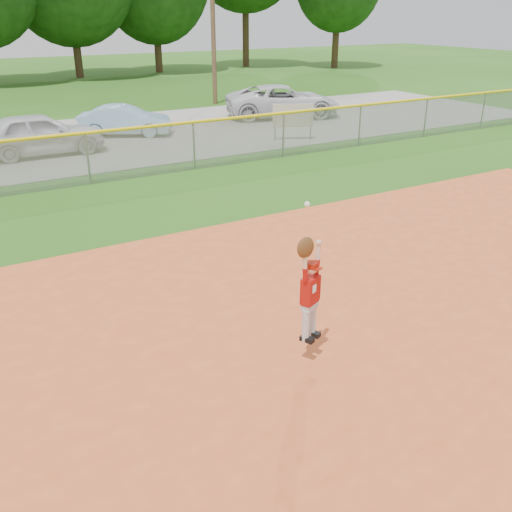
{
  "coord_description": "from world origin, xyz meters",
  "views": [
    {
      "loc": [
        -3.9,
        -6.36,
        4.73
      ],
      "look_at": [
        0.28,
        0.85,
        1.1
      ],
      "focal_mm": 40.0,
      "sensor_mm": 36.0,
      "label": 1
    }
  ],
  "objects_px": {
    "car_white_a": "(40,134)",
    "car_blue": "(125,120)",
    "ballplayer": "(310,289)",
    "car_white_b": "(283,101)",
    "sponsor_sign": "(293,117)"
  },
  "relations": [
    {
      "from": "car_blue",
      "to": "car_white_b",
      "type": "xyz_separation_m",
      "value": [
        7.72,
        0.39,
        0.14
      ]
    },
    {
      "from": "car_white_a",
      "to": "car_blue",
      "type": "height_order",
      "value": "car_white_a"
    },
    {
      "from": "ballplayer",
      "to": "car_white_b",
      "type": "bearing_deg",
      "value": 58.43
    },
    {
      "from": "car_white_a",
      "to": "sponsor_sign",
      "type": "xyz_separation_m",
      "value": [
        8.91,
        -2.34,
        0.17
      ]
    },
    {
      "from": "car_white_a",
      "to": "ballplayer",
      "type": "relative_size",
      "value": 2.04
    },
    {
      "from": "car_white_b",
      "to": "ballplayer",
      "type": "height_order",
      "value": "ballplayer"
    },
    {
      "from": "car_blue",
      "to": "ballplayer",
      "type": "bearing_deg",
      "value": -162.01
    },
    {
      "from": "car_white_a",
      "to": "car_white_b",
      "type": "xyz_separation_m",
      "value": [
        11.31,
        2.15,
        0.0
      ]
    },
    {
      "from": "car_white_a",
      "to": "sponsor_sign",
      "type": "bearing_deg",
      "value": -104.44
    },
    {
      "from": "car_white_b",
      "to": "sponsor_sign",
      "type": "height_order",
      "value": "car_white_b"
    },
    {
      "from": "car_blue",
      "to": "sponsor_sign",
      "type": "relative_size",
      "value": 2.45
    },
    {
      "from": "car_white_a",
      "to": "car_white_b",
      "type": "relative_size",
      "value": 0.81
    },
    {
      "from": "car_blue",
      "to": "car_white_b",
      "type": "height_order",
      "value": "car_white_b"
    },
    {
      "from": "car_white_a",
      "to": "sponsor_sign",
      "type": "relative_size",
      "value": 2.92
    },
    {
      "from": "car_white_a",
      "to": "car_blue",
      "type": "relative_size",
      "value": 1.19
    }
  ]
}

